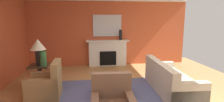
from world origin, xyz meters
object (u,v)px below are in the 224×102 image
object	(u,v)px
mantel_mirror	(107,26)
vase_on_side_table	(43,59)
sofa	(170,81)
side_table	(40,75)
fireplace	(108,54)
table_lamp	(38,47)
vase_mantel_right	(121,35)
armchair_near_window	(46,86)
coffee_table	(113,83)

from	to	relation	value
mantel_mirror	vase_on_side_table	bearing A→B (deg)	-128.94
sofa	vase_on_side_table	world-z (taller)	vase_on_side_table
sofa	side_table	bearing A→B (deg)	168.94
side_table	fireplace	bearing A→B (deg)	46.25
table_lamp	vase_mantel_right	size ratio (longest dim) A/B	1.71
armchair_near_window	fireplace	bearing A→B (deg)	57.21
fireplace	coffee_table	world-z (taller)	fireplace
fireplace	vase_mantel_right	xyz separation A→B (m)	(0.55, -0.05, 0.80)
vase_mantel_right	vase_on_side_table	distance (m)	3.56
sofa	coffee_table	world-z (taller)	sofa
coffee_table	vase_on_side_table	size ratio (longest dim) A/B	2.37
fireplace	table_lamp	distance (m)	3.27
fireplace	mantel_mirror	world-z (taller)	mantel_mirror
vase_mantel_right	vase_on_side_table	world-z (taller)	vase_mantel_right
vase_on_side_table	sofa	bearing A→B (deg)	-9.61
mantel_mirror	table_lamp	xyz separation A→B (m)	(-2.21, -2.43, -0.49)
coffee_table	fireplace	bearing A→B (deg)	86.95
mantel_mirror	coffee_table	distance (m)	3.42
sofa	coffee_table	bearing A→B (deg)	179.63
side_table	table_lamp	distance (m)	0.82
fireplace	sofa	world-z (taller)	fireplace
armchair_near_window	mantel_mirror	bearing A→B (deg)	58.24
sofa	coffee_table	size ratio (longest dim) A/B	2.13
table_lamp	armchair_near_window	bearing A→B (deg)	-64.62
coffee_table	side_table	distance (m)	2.17
table_lamp	vase_mantel_right	xyz separation A→B (m)	(2.76, 2.26, 0.11)
coffee_table	side_table	world-z (taller)	side_table
mantel_mirror	coffee_table	world-z (taller)	mantel_mirror
armchair_near_window	vase_on_side_table	xyz separation A→B (m)	(-0.16, 0.53, 0.60)
fireplace	armchair_near_window	bearing A→B (deg)	-122.79
fireplace	vase_mantel_right	size ratio (longest dim) A/B	4.10
sofa	armchair_near_window	distance (m)	3.32
mantel_mirror	vase_mantel_right	size ratio (longest dim) A/B	2.75
armchair_near_window	vase_mantel_right	size ratio (longest dim) A/B	2.17
coffee_table	sofa	bearing A→B (deg)	-0.37
armchair_near_window	vase_on_side_table	distance (m)	0.82
sofa	side_table	size ratio (longest dim) A/B	3.05
fireplace	sofa	bearing A→B (deg)	-64.82
fireplace	side_table	distance (m)	3.20
table_lamp	vase_on_side_table	bearing A→B (deg)	-38.66
coffee_table	table_lamp	xyz separation A→B (m)	(-2.05, 0.70, 0.89)
mantel_mirror	side_table	distance (m)	3.54
armchair_near_window	table_lamp	xyz separation A→B (m)	(-0.31, 0.65, 0.92)
vase_on_side_table	table_lamp	bearing A→B (deg)	141.34
coffee_table	table_lamp	distance (m)	2.34
vase_on_side_table	mantel_mirror	bearing A→B (deg)	51.06
side_table	table_lamp	bearing A→B (deg)	180.00
sofa	vase_mantel_right	xyz separation A→B (m)	(-0.87, 2.97, 1.04)
armchair_near_window	vase_on_side_table	world-z (taller)	vase_on_side_table
mantel_mirror	sofa	distance (m)	3.72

